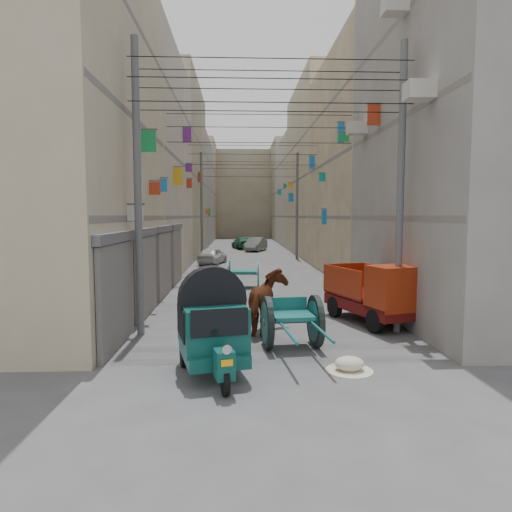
{
  "coord_description": "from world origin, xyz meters",
  "views": [
    {
      "loc": [
        -0.91,
        -6.53,
        3.28
      ],
      "look_at": [
        -0.38,
        6.5,
        2.13
      ],
      "focal_mm": 32.0,
      "sensor_mm": 36.0,
      "label": 1
    }
  ],
  "objects": [
    {
      "name": "ground",
      "position": [
        0.0,
        0.0,
        0.0
      ],
      "size": [
        140.0,
        140.0,
        0.0
      ],
      "primitive_type": "plane",
      "color": "#454547",
      "rests_on": "ground"
    },
    {
      "name": "building_row_left",
      "position": [
        -8.0,
        34.13,
        6.46
      ],
      "size": [
        8.0,
        62.0,
        14.0
      ],
      "color": "#B8AB8B",
      "rests_on": "ground"
    },
    {
      "name": "building_row_right",
      "position": [
        8.0,
        34.13,
        6.46
      ],
      "size": [
        8.0,
        62.0,
        14.0
      ],
      "color": "gray",
      "rests_on": "ground"
    },
    {
      "name": "end_cap_building",
      "position": [
        0.0,
        66.0,
        6.5
      ],
      "size": [
        22.0,
        10.0,
        13.0
      ],
      "primitive_type": "cube",
      "color": "tan",
      "rests_on": "ground"
    },
    {
      "name": "shutters_left",
      "position": [
        -3.92,
        10.38,
        1.49
      ],
      "size": [
        0.18,
        14.4,
        2.88
      ],
      "color": "#4F4F54",
      "rests_on": "ground"
    },
    {
      "name": "signboards",
      "position": [
        -0.01,
        21.66,
        3.43
      ],
      "size": [
        8.22,
        40.52,
        5.67
      ],
      "color": "gold",
      "rests_on": "ground"
    },
    {
      "name": "ac_units",
      "position": [
        3.65,
        7.67,
        7.43
      ],
      "size": [
        0.7,
        6.55,
        3.35
      ],
      "color": "#B9B4A6",
      "rests_on": "ground"
    },
    {
      "name": "utility_poles",
      "position": [
        0.0,
        17.0,
        4.0
      ],
      "size": [
        7.4,
        22.2,
        8.0
      ],
      "color": "#565658",
      "rests_on": "ground"
    },
    {
      "name": "overhead_cables",
      "position": [
        0.0,
        14.4,
        6.77
      ],
      "size": [
        7.4,
        22.52,
        1.12
      ],
      "color": "black",
      "rests_on": "ground"
    },
    {
      "name": "auto_rickshaw",
      "position": [
        -1.43,
        2.77,
        1.01
      ],
      "size": [
        1.76,
        2.53,
        1.72
      ],
      "rotation": [
        0.0,
        0.0,
        0.23
      ],
      "color": "black",
      "rests_on": "ground"
    },
    {
      "name": "tonga_cart",
      "position": [
        0.43,
        4.53,
        0.68
      ],
      "size": [
        1.48,
        3.0,
        1.31
      ],
      "rotation": [
        0.0,
        0.0,
        0.1
      ],
      "color": "black",
      "rests_on": "ground"
    },
    {
      "name": "mini_truck",
      "position": [
        3.32,
        6.75,
        0.9
      ],
      "size": [
        2.46,
        3.64,
        1.88
      ],
      "rotation": [
        0.0,
        0.0,
        0.32
      ],
      "color": "black",
      "rests_on": "ground"
    },
    {
      "name": "second_cart",
      "position": [
        -0.64,
        14.2,
        0.66
      ],
      "size": [
        1.46,
        1.31,
        1.24
      ],
      "rotation": [
        0.0,
        0.0,
        -0.05
      ],
      "color": "#145756",
      "rests_on": "ground"
    },
    {
      "name": "feed_sack",
      "position": [
        1.45,
        2.79,
        0.16
      ],
      "size": [
        0.63,
        0.5,
        0.31
      ],
      "primitive_type": "ellipsoid",
      "color": "beige",
      "rests_on": "ground"
    },
    {
      "name": "horse",
      "position": [
        -0.06,
        6.1,
        0.87
      ],
      "size": [
        1.38,
        2.22,
        1.74
      ],
      "primitive_type": "imported",
      "rotation": [
        0.0,
        0.0,
        2.91
      ],
      "color": "brown",
      "rests_on": "ground"
    },
    {
      "name": "distant_car_white",
      "position": [
        -2.62,
        24.51,
        0.57
      ],
      "size": [
        2.11,
        3.58,
        1.14
      ],
      "primitive_type": "imported",
      "rotation": [
        0.0,
        0.0,
        2.9
      ],
      "color": "#B3B3B3",
      "rests_on": "ground"
    },
    {
      "name": "distant_car_grey",
      "position": [
        0.78,
        35.75,
        0.63
      ],
      "size": [
        2.43,
        4.03,
        1.25
      ],
      "primitive_type": "imported",
      "rotation": [
        0.0,
        0.0,
        -0.31
      ],
      "color": "#505552",
      "rests_on": "ground"
    },
    {
      "name": "distant_car_green",
      "position": [
        -0.41,
        38.79,
        0.59
      ],
      "size": [
        2.44,
        4.3,
        1.18
      ],
      "primitive_type": "imported",
      "rotation": [
        0.0,
        0.0,
        3.35
      ],
      "color": "#1A4E2F",
      "rests_on": "ground"
    }
  ]
}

